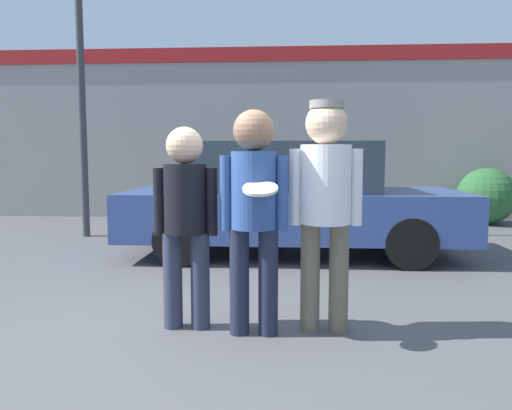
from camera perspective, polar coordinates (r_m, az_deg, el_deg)
ground_plane at (r=3.96m, az=-6.26°, el=-14.55°), size 56.00×56.00×0.00m
storefront_building at (r=10.86m, az=0.32°, el=8.27°), size 24.00×0.22×3.63m
person_left at (r=3.92m, az=-8.06°, el=-0.78°), size 0.50×0.33×1.59m
person_middle_with_frisbee at (r=3.73m, az=-0.25°, el=0.29°), size 0.51×0.54×1.70m
person_right at (r=3.83m, az=7.96°, el=1.43°), size 0.55×0.38×1.77m
parked_car_near at (r=6.89m, az=3.99°, el=0.67°), size 4.53×1.96×1.54m
shrub at (r=10.84m, az=24.82°, el=0.93°), size 1.11×1.11×1.11m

